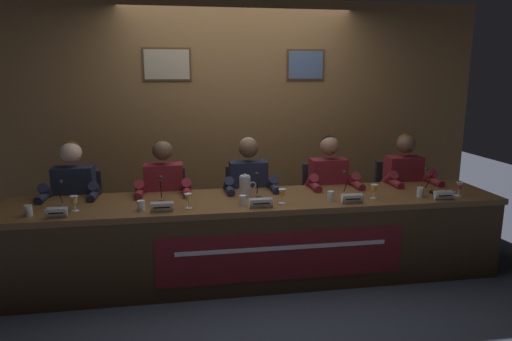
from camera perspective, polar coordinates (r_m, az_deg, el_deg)
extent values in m
plane|color=#383D4C|center=(4.24, 0.00, -13.12)|extent=(12.00, 12.00, 0.00)
cube|color=brown|center=(5.13, -2.33, 6.40)|extent=(5.56, 0.12, 2.60)
cube|color=#4C3319|center=(5.00, -11.20, 13.01)|extent=(0.51, 0.02, 0.35)
cube|color=tan|center=(4.99, -11.20, 13.01)|extent=(0.47, 0.01, 0.31)
cube|color=#4C3319|center=(5.19, 6.28, 13.12)|extent=(0.43, 0.02, 0.34)
cube|color=slate|center=(5.18, 6.32, 13.12)|extent=(0.39, 0.01, 0.30)
cube|color=brown|center=(3.99, 0.00, -3.87)|extent=(4.36, 0.79, 0.05)
cube|color=#402A16|center=(3.76, 0.94, -10.79)|extent=(4.30, 0.04, 0.68)
cube|color=#402A16|center=(4.33, -29.44, -9.30)|extent=(0.08, 0.71, 0.68)
cube|color=#402A16|center=(4.90, 25.53, -6.51)|extent=(0.08, 0.71, 0.68)
cube|color=maroon|center=(3.77, 3.45, -10.75)|extent=(2.06, 0.01, 0.42)
cube|color=white|center=(3.74, 3.48, -9.75)|extent=(1.75, 0.00, 0.04)
cylinder|color=black|center=(4.75, -21.14, -10.97)|extent=(0.44, 0.44, 0.02)
cylinder|color=black|center=(4.67, -21.34, -8.61)|extent=(0.05, 0.05, 0.39)
cube|color=#232328|center=(4.61, -21.54, -6.15)|extent=(0.44, 0.44, 0.03)
cube|color=#232328|center=(4.73, -21.26, -2.69)|extent=(0.40, 0.05, 0.44)
cylinder|color=black|center=(4.38, -23.57, -10.16)|extent=(0.10, 0.10, 0.45)
cylinder|color=black|center=(4.33, -20.97, -10.18)|extent=(0.10, 0.10, 0.45)
cylinder|color=black|center=(4.42, -23.40, -6.15)|extent=(0.13, 0.34, 0.13)
cylinder|color=black|center=(4.38, -20.85, -6.12)|extent=(0.13, 0.34, 0.13)
cube|color=#1E2338|center=(4.50, -21.91, -2.56)|extent=(0.36, 0.20, 0.48)
sphere|color=beige|center=(4.40, -22.34, 2.11)|extent=(0.19, 0.19, 0.19)
sphere|color=#593819|center=(4.42, -22.32, 2.33)|extent=(0.17, 0.17, 0.17)
cylinder|color=#1E2338|center=(4.45, -24.84, -2.69)|extent=(0.09, 0.30, 0.25)
cylinder|color=#1E2338|center=(4.35, -19.51, -2.56)|extent=(0.09, 0.30, 0.25)
cylinder|color=#1E2338|center=(4.30, -25.40, -3.13)|extent=(0.07, 0.24, 0.07)
cylinder|color=#1E2338|center=(4.20, -19.89, -3.01)|extent=(0.07, 0.24, 0.07)
cube|color=white|center=(3.75, -23.95, -4.96)|extent=(0.15, 0.03, 0.08)
cube|color=white|center=(3.78, -23.83, -4.81)|extent=(0.15, 0.03, 0.08)
cube|color=black|center=(3.74, -23.96, -4.97)|extent=(0.11, 0.01, 0.01)
cylinder|color=white|center=(3.90, -21.88, -4.73)|extent=(0.06, 0.06, 0.00)
cylinder|color=white|center=(3.89, -21.91, -4.32)|extent=(0.01, 0.01, 0.05)
cone|color=white|center=(3.87, -21.98, -3.47)|extent=(0.06, 0.06, 0.06)
cylinder|color=yellow|center=(3.87, -21.97, -3.56)|extent=(0.04, 0.04, 0.04)
cylinder|color=silver|center=(3.90, -26.82, -4.54)|extent=(0.06, 0.06, 0.08)
cylinder|color=silver|center=(3.90, -26.80, -4.78)|extent=(0.05, 0.05, 0.05)
cylinder|color=black|center=(3.99, -23.65, -4.39)|extent=(0.06, 0.06, 0.02)
cylinder|color=black|center=(4.02, -23.55, -2.77)|extent=(0.01, 0.13, 0.18)
sphere|color=#2D2D2D|center=(4.06, -23.45, -1.31)|extent=(0.03, 0.03, 0.03)
cylinder|color=black|center=(4.64, -11.13, -10.87)|extent=(0.44, 0.44, 0.02)
cylinder|color=black|center=(4.57, -11.24, -8.46)|extent=(0.05, 0.05, 0.39)
cube|color=#232328|center=(4.50, -11.35, -5.94)|extent=(0.44, 0.44, 0.03)
cube|color=#232328|center=(4.63, -11.39, -2.41)|extent=(0.40, 0.05, 0.44)
cylinder|color=black|center=(4.25, -12.75, -10.10)|extent=(0.10, 0.10, 0.45)
cylinder|color=black|center=(4.24, -10.01, -10.03)|extent=(0.10, 0.10, 0.45)
cylinder|color=black|center=(4.29, -12.81, -5.97)|extent=(0.13, 0.34, 0.13)
cylinder|color=black|center=(4.29, -10.12, -5.89)|extent=(0.13, 0.34, 0.13)
cube|color=maroon|center=(4.39, -11.52, -2.27)|extent=(0.36, 0.20, 0.48)
sphere|color=brown|center=(4.29, -11.74, 2.53)|extent=(0.19, 0.19, 0.19)
sphere|color=#331E0F|center=(4.30, -11.74, 2.76)|extent=(0.17, 0.17, 0.17)
cylinder|color=maroon|center=(4.30, -14.38, -2.42)|extent=(0.09, 0.30, 0.25)
cylinder|color=maroon|center=(4.28, -8.77, -2.24)|extent=(0.09, 0.30, 0.25)
cylinder|color=maroon|center=(4.14, -14.56, -2.87)|extent=(0.07, 0.24, 0.07)
cylinder|color=maroon|center=(4.12, -8.74, -2.69)|extent=(0.07, 0.24, 0.07)
cube|color=white|center=(3.65, -11.81, -4.60)|extent=(0.18, 0.03, 0.08)
cube|color=white|center=(3.68, -11.79, -4.45)|extent=(0.18, 0.03, 0.08)
cube|color=black|center=(3.64, -11.81, -4.61)|extent=(0.13, 0.01, 0.01)
cylinder|color=white|center=(3.73, -8.50, -4.70)|extent=(0.06, 0.06, 0.00)
cylinder|color=white|center=(3.72, -8.51, -4.27)|extent=(0.01, 0.01, 0.05)
cone|color=white|center=(3.71, -8.54, -3.38)|extent=(0.06, 0.06, 0.06)
cylinder|color=yellow|center=(3.71, -8.54, -3.48)|extent=(0.04, 0.04, 0.04)
cylinder|color=silver|center=(3.72, -14.31, -4.34)|extent=(0.06, 0.06, 0.08)
cylinder|color=silver|center=(3.73, -14.30, -4.59)|extent=(0.05, 0.05, 0.05)
cylinder|color=black|center=(3.90, -11.91, -3.99)|extent=(0.06, 0.06, 0.02)
cylinder|color=black|center=(3.93, -11.93, -2.33)|extent=(0.01, 0.13, 0.18)
sphere|color=#2D2D2D|center=(3.97, -11.95, -0.85)|extent=(0.03, 0.03, 0.03)
cylinder|color=black|center=(4.68, -1.00, -10.45)|extent=(0.44, 0.44, 0.02)
cylinder|color=black|center=(4.61, -1.01, -8.05)|extent=(0.05, 0.05, 0.39)
cube|color=#232328|center=(4.54, -1.02, -5.54)|extent=(0.44, 0.44, 0.03)
cube|color=#232328|center=(4.67, -1.39, -2.06)|extent=(0.40, 0.05, 0.44)
cylinder|color=black|center=(4.27, -1.66, -9.67)|extent=(0.10, 0.10, 0.45)
cylinder|color=black|center=(4.30, 1.02, -9.52)|extent=(0.10, 0.10, 0.45)
cylinder|color=black|center=(4.32, -1.95, -5.57)|extent=(0.13, 0.34, 0.13)
cylinder|color=black|center=(4.35, 0.67, -5.45)|extent=(0.13, 0.34, 0.13)
cube|color=#1E2338|center=(4.43, -0.98, -1.89)|extent=(0.36, 0.20, 0.48)
sphere|color=brown|center=(4.33, -0.96, 2.86)|extent=(0.19, 0.19, 0.19)
sphere|color=gray|center=(4.35, -0.98, 3.09)|extent=(0.17, 0.17, 0.17)
cylinder|color=#1E2338|center=(4.30, -3.55, -2.05)|extent=(0.09, 0.30, 0.25)
cylinder|color=#1E2338|center=(4.36, 1.95, -1.84)|extent=(0.09, 0.30, 0.25)
cylinder|color=#1E2338|center=(4.15, -3.33, -2.49)|extent=(0.07, 0.24, 0.07)
cylinder|color=#1E2338|center=(4.21, 2.37, -2.26)|extent=(0.07, 0.24, 0.07)
cube|color=white|center=(3.68, 0.70, -4.20)|extent=(0.20, 0.03, 0.08)
cube|color=white|center=(3.71, 0.61, -4.05)|extent=(0.20, 0.03, 0.08)
cube|color=black|center=(3.67, 0.71, -4.21)|extent=(0.14, 0.01, 0.01)
cylinder|color=white|center=(3.83, 3.30, -4.13)|extent=(0.06, 0.06, 0.00)
cylinder|color=white|center=(3.83, 3.30, -3.71)|extent=(0.01, 0.01, 0.05)
cone|color=white|center=(3.81, 3.32, -2.84)|extent=(0.06, 0.06, 0.06)
cylinder|color=orange|center=(3.81, 3.31, -2.93)|extent=(0.04, 0.04, 0.04)
cylinder|color=silver|center=(3.76, -1.68, -3.80)|extent=(0.06, 0.06, 0.08)
cylinder|color=silver|center=(3.77, -1.68, -4.05)|extent=(0.05, 0.05, 0.05)
cylinder|color=black|center=(3.95, 0.40, -3.52)|extent=(0.06, 0.06, 0.02)
cylinder|color=black|center=(3.98, 0.25, -1.89)|extent=(0.01, 0.13, 0.18)
sphere|color=#2D2D2D|center=(4.02, 0.10, -0.43)|extent=(0.03, 0.03, 0.03)
cylinder|color=black|center=(4.86, 8.65, -9.74)|extent=(0.44, 0.44, 0.02)
cylinder|color=black|center=(4.78, 8.73, -7.42)|extent=(0.05, 0.05, 0.39)
cube|color=#232328|center=(4.72, 8.81, -5.00)|extent=(0.44, 0.44, 0.03)
cube|color=#232328|center=(4.84, 8.17, -1.66)|extent=(0.40, 0.05, 0.44)
cylinder|color=black|center=(4.44, 8.89, -8.94)|extent=(0.10, 0.10, 0.45)
cylinder|color=black|center=(4.51, 11.34, -8.72)|extent=(0.10, 0.10, 0.45)
cylinder|color=black|center=(4.49, 8.41, -5.01)|extent=(0.13, 0.34, 0.13)
cylinder|color=black|center=(4.55, 10.82, -4.85)|extent=(0.13, 0.34, 0.13)
cube|color=maroon|center=(4.61, 9.05, -1.48)|extent=(0.36, 0.20, 0.48)
sphere|color=#8E664C|center=(4.52, 9.28, 3.09)|extent=(0.19, 0.19, 0.19)
sphere|color=black|center=(4.53, 9.23, 3.31)|extent=(0.17, 0.17, 0.17)
cylinder|color=maroon|center=(4.45, 6.89, -1.63)|extent=(0.09, 0.30, 0.25)
cylinder|color=maroon|center=(4.59, 11.94, -1.41)|extent=(0.09, 0.30, 0.25)
cylinder|color=maroon|center=(4.30, 7.48, -2.04)|extent=(0.07, 0.24, 0.07)
cylinder|color=maroon|center=(4.44, 12.68, -1.79)|extent=(0.07, 0.24, 0.07)
cube|color=white|center=(3.89, 12.17, -3.55)|extent=(0.19, 0.03, 0.08)
cube|color=white|center=(3.92, 11.99, -3.42)|extent=(0.19, 0.03, 0.08)
cube|color=black|center=(3.89, 12.18, -3.56)|extent=(0.13, 0.01, 0.01)
cylinder|color=white|center=(4.12, 14.65, -3.38)|extent=(0.06, 0.06, 0.00)
cylinder|color=white|center=(4.11, 14.67, -2.98)|extent=(0.01, 0.01, 0.05)
cone|color=white|center=(4.09, 14.71, -2.17)|extent=(0.06, 0.06, 0.06)
cylinder|color=orange|center=(4.10, 14.71, -2.26)|extent=(0.04, 0.04, 0.04)
cylinder|color=silver|center=(3.94, 9.42, -3.21)|extent=(0.06, 0.06, 0.08)
cylinder|color=silver|center=(3.95, 9.41, -3.44)|extent=(0.05, 0.05, 0.05)
cylinder|color=black|center=(4.10, 11.66, -3.18)|extent=(0.06, 0.06, 0.02)
cylinder|color=black|center=(4.13, 11.40, -1.62)|extent=(0.01, 0.13, 0.18)
sphere|color=#2D2D2D|center=(4.17, 11.15, -0.22)|extent=(0.03, 0.03, 0.03)
cylinder|color=black|center=(5.15, 17.37, -8.86)|extent=(0.44, 0.44, 0.02)
cylinder|color=black|center=(5.09, 17.51, -6.67)|extent=(0.05, 0.05, 0.39)
cube|color=#232328|center=(5.02, 17.66, -4.38)|extent=(0.44, 0.44, 0.03)
cube|color=#232328|center=(5.14, 16.83, -1.26)|extent=(0.40, 0.05, 0.44)
cylinder|color=black|center=(4.75, 18.33, -8.02)|extent=(0.10, 0.10, 0.45)
cylinder|color=black|center=(4.84, 20.45, -7.79)|extent=(0.10, 0.10, 0.45)
cylinder|color=black|center=(4.79, 17.72, -4.36)|extent=(0.13, 0.34, 0.13)
cylinder|color=black|center=(4.88, 19.82, -4.20)|extent=(0.13, 0.34, 0.13)
cube|color=maroon|center=(4.92, 18.04, -1.07)|extent=(0.36, 0.20, 0.48)
sphere|color=brown|center=(4.84, 18.44, 3.21)|extent=(0.19, 0.19, 0.19)
sphere|color=#593819|center=(4.85, 18.37, 3.41)|extent=(0.17, 0.17, 0.17)
cylinder|color=maroon|center=(4.74, 16.35, -1.20)|extent=(0.09, 0.30, 0.25)
cylinder|color=maroon|center=(4.94, 20.75, -0.99)|extent=(0.09, 0.30, 0.25)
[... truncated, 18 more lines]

